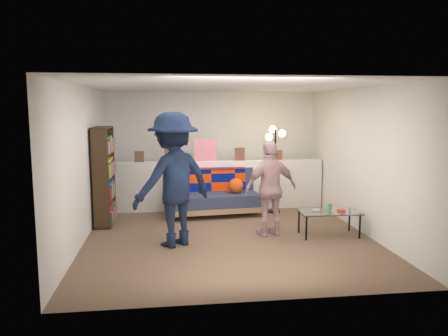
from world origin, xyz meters
name	(u,v)px	position (x,y,z in m)	size (l,w,h in m)	color
ground	(227,235)	(0.00, 0.00, 0.00)	(5.00, 5.00, 0.00)	brown
room_shell	(223,131)	(0.00, 0.47, 1.67)	(4.60, 5.05, 2.45)	silver
half_wall_ledge	(215,185)	(0.00, 1.80, 0.50)	(4.45, 0.15, 1.00)	silver
ledge_decor	(204,152)	(-0.23, 1.78, 1.18)	(2.97, 0.02, 0.45)	brown
futon_sofa	(214,196)	(-0.07, 1.41, 0.36)	(1.89, 1.03, 0.78)	#A2784F
bookshelf	(104,179)	(-2.08, 0.98, 0.81)	(0.29, 0.87, 1.73)	#301E10
coffee_table	(329,213)	(1.64, -0.26, 0.38)	(0.98, 0.56, 0.50)	black
floor_lamp	(275,151)	(1.14, 1.46, 1.21)	(0.40, 0.33, 1.71)	black
person_left	(173,180)	(-0.87, -0.42, 1.00)	(1.30, 0.75, 2.01)	black
person_right	(271,188)	(0.70, -0.10, 0.77)	(0.91, 0.38, 1.55)	pink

